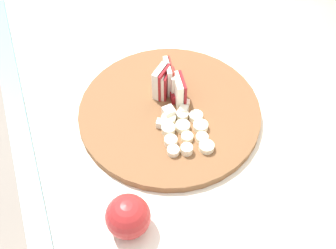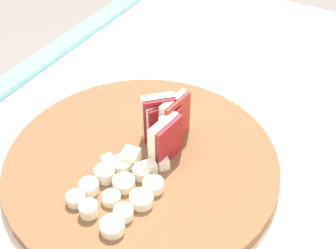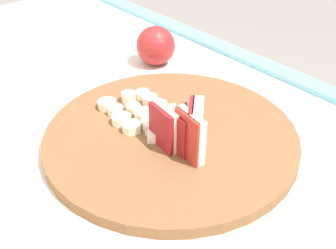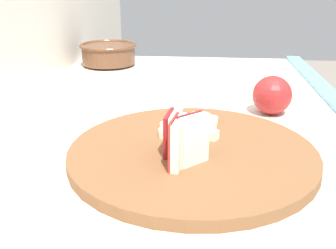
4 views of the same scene
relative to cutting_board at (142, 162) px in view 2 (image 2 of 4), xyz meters
name	(u,v)px [view 2 (image 2 of 4)]	position (x,y,z in m)	size (l,w,h in m)	color
cutting_board	(142,162)	(0.00, 0.00, 0.00)	(0.36, 0.36, 0.02)	brown
apple_wedge_fan	(166,125)	(-0.04, 0.01, 0.04)	(0.09, 0.06, 0.07)	maroon
apple_dice_pile	(142,158)	(0.01, 0.01, 0.02)	(0.07, 0.08, 0.02)	white
banana_slice_rows	(117,191)	(0.07, 0.01, 0.01)	(0.11, 0.09, 0.02)	beige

